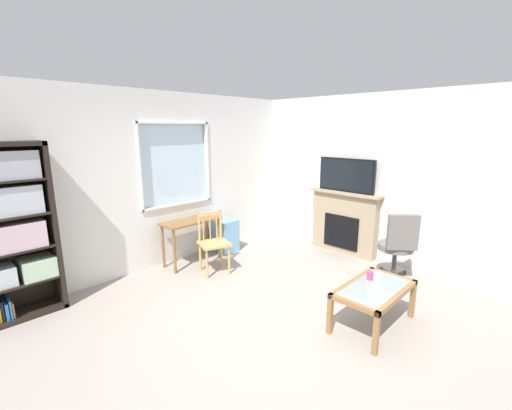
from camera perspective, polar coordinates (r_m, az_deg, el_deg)
ground at (r=4.06m, az=3.49°, el=-18.81°), size 6.10×5.84×0.02m
wall_back_with_window at (r=5.40m, az=-16.41°, el=3.64°), size 5.10×0.15×2.66m
wall_right at (r=5.76m, az=20.94°, el=4.09°), size 0.12×5.04×2.66m
bookshelf at (r=4.58m, az=-36.51°, el=-2.95°), size 0.90×0.38×1.98m
desk_under_window at (r=5.45m, az=-10.84°, el=-3.75°), size 0.95×0.42×0.71m
wooden_chair at (r=5.10m, az=-7.22°, el=-6.21°), size 0.53×0.52×0.90m
plastic_drawer_unit at (r=6.00m, az=-5.32°, el=-5.08°), size 0.35×0.40×0.57m
fireplace at (r=6.04m, az=14.61°, el=-2.78°), size 0.26×1.26×1.07m
tv at (r=5.86m, az=14.96°, el=4.87°), size 0.06×1.00×0.56m
office_chair at (r=5.12m, az=22.81°, el=-6.00°), size 0.62×0.58×1.00m
coffee_table at (r=3.98m, az=19.26°, el=-13.78°), size 0.98×0.55×0.45m
sippy_cup at (r=4.10m, az=18.65°, el=-11.16°), size 0.07×0.07×0.09m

